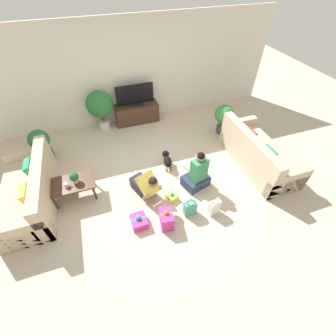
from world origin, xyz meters
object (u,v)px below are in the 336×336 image
object	(u,v)px
sofa_left	(31,192)
potted_plant_corner_left	(40,142)
potted_plant_back_left	(100,106)
gift_bag_a	(190,208)
dog	(167,159)
person_sitting	(197,175)
gift_box_a	(139,221)
gift_box_b	(166,219)
gift_bag_b	(214,207)
tabletop_plant	(74,177)
gift_box_c	(172,197)
mug	(66,185)
tv	(135,96)
sofa_right	(257,154)
person_kneeling	(146,185)
potted_plant_corner_right	(224,116)
coffee_table	(72,185)
tv_console	(137,113)

from	to	relation	value
sofa_left	potted_plant_corner_left	world-z (taller)	sofa_left
potted_plant_back_left	gift_bag_a	xyz separation A→B (m)	(1.17, -3.36, -0.54)
dog	person_sitting	bearing A→B (deg)	122.60
gift_box_a	gift_box_b	world-z (taller)	gift_box_b
potted_plant_back_left	potted_plant_corner_left	bearing A→B (deg)	-153.73
gift_bag_b	tabletop_plant	distance (m)	2.72
gift_box_a	gift_bag_a	bearing A→B (deg)	-4.77
dog	gift_box_c	world-z (taller)	dog
gift_box_a	mug	size ratio (longest dim) A/B	2.70
dog	gift_bag_a	xyz separation A→B (m)	(-0.00, -1.37, -0.04)
mug	tv	bearing A→B (deg)	51.03
sofa_right	person_kneeling	distance (m)	2.65
potted_plant_corner_left	tabletop_plant	distance (m)	1.65
person_kneeling	tv	bearing A→B (deg)	59.63
sofa_right	gift_box_c	size ratio (longest dim) A/B	7.77
potted_plant_corner_right	gift_box_c	size ratio (longest dim) A/B	3.05
coffee_table	tv	size ratio (longest dim) A/B	0.85
person_kneeling	mug	bearing A→B (deg)	145.06
potted_plant_back_left	tv_console	bearing A→B (deg)	3.01
tv_console	potted_plant_back_left	bearing A→B (deg)	-176.99
potted_plant_back_left	gift_box_c	bearing A→B (deg)	-71.81
tv	mug	distance (m)	3.04
potted_plant_corner_left	dog	distance (m)	2.96
person_sitting	dog	xyz separation A→B (m)	(-0.40, 0.75, -0.12)
coffee_table	potted_plant_corner_right	bearing A→B (deg)	15.01
gift_box_c	gift_bag_b	world-z (taller)	gift_bag_b
person_sitting	gift_bag_a	xyz separation A→B (m)	(-0.40, -0.61, -0.16)
tv_console	gift_box_c	world-z (taller)	tv_console
sofa_left	tabletop_plant	distance (m)	0.90
gift_box_b	tabletop_plant	distance (m)	1.93
tv_console	gift_box_c	size ratio (longest dim) A/B	4.57
tv	potted_plant_back_left	bearing A→B (deg)	-176.99
potted_plant_corner_left	potted_plant_back_left	distance (m)	1.69
sofa_right	coffee_table	xyz separation A→B (m)	(-4.01, 0.33, 0.06)
sofa_left	mug	world-z (taller)	sofa_left
coffee_table	gift_box_c	distance (m)	1.98
potted_plant_corner_left	person_kneeling	world-z (taller)	potted_plant_corner_left
dog	mug	world-z (taller)	mug
potted_plant_back_left	tabletop_plant	xyz separation A→B (m)	(-0.78, -2.23, -0.18)
coffee_table	person_kneeling	size ratio (longest dim) A/B	1.10
gift_box_b	sofa_right	bearing A→B (deg)	19.36
mug	gift_box_a	bearing A→B (deg)	-40.69
coffee_table	tv_console	size ratio (longest dim) A/B	0.72
tv_console	person_kneeling	xyz separation A→B (m)	(-0.45, -2.71, 0.05)
gift_box_c	mug	size ratio (longest dim) A/B	2.19
tv_console	mug	xyz separation A→B (m)	(-1.90, -2.35, 0.19)
potted_plant_corner_left	gift_box_b	bearing A→B (deg)	-51.08
gift_bag_b	tabletop_plant	bearing A→B (deg)	151.97
tv	potted_plant_back_left	distance (m)	0.96
potted_plant_back_left	gift_box_b	world-z (taller)	potted_plant_back_left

